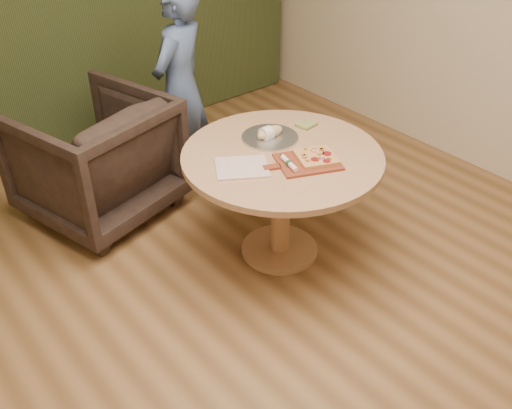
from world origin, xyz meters
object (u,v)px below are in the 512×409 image
Objects in this scene: armchair at (94,153)px; cutlery_roll at (289,163)px; serving_tray at (270,137)px; bread_roll at (269,133)px; flatbread_pizza at (316,157)px; pizza_paddle at (306,162)px; person_standing at (180,88)px; pedestal_table at (282,173)px.

cutlery_roll is at bearing 99.64° from armchair.
bread_roll is (-0.01, 0.00, 0.04)m from serving_tray.
armchair is at bearing 119.35° from flatbread_pizza.
cutlery_roll reaches higher than pizza_paddle.
serving_tray is 1.84× the size of bread_roll.
bread_roll is at bearing 82.56° from cutlery_roll.
bread_roll is (-0.04, 0.38, 0.02)m from flatbread_pizza.
armchair is (-0.78, 1.38, -0.29)m from flatbread_pizza.
pizza_paddle is 0.49× the size of armchair.
cutlery_roll is at bearing -112.22° from bread_roll.
cutlery_roll is at bearing 56.90° from person_standing.
flatbread_pizza reaches higher than cutlery_roll.
person_standing is at bearing 112.34° from pizza_paddle.
pizza_paddle is at bearing -94.34° from bread_roll.
flatbread_pizza reaches higher than serving_tray.
pedestal_table is 0.25m from serving_tray.
bread_roll reaches higher than serving_tray.
serving_tray is at bearing 107.67° from pizza_paddle.
cutlery_roll is 0.37m from serving_tray.
cutlery_roll is (-0.08, -0.15, 0.17)m from pedestal_table.
pizza_paddle is 0.07m from flatbread_pizza.
pedestal_table is 2.58× the size of pizza_paddle.
armchair is (-0.69, 1.19, -0.13)m from pedestal_table.
bread_roll is (0.06, 0.19, 0.18)m from pedestal_table.
serving_tray is at bearing 63.41° from person_standing.
flatbread_pizza is 0.30× the size of armchair.
armchair is at bearing -27.56° from person_standing.
flatbread_pizza is at bearing -64.37° from pedestal_table.
pedestal_table is at bearing -106.56° from bread_roll.
cutlery_roll reaches higher than serving_tray.
bread_roll reaches higher than pizza_paddle.
bread_roll is 1.00m from person_standing.
serving_tray is (0.15, 0.34, -0.02)m from cutlery_roll.
person_standing is at bearing 91.59° from flatbread_pizza.
armchair is at bearing 126.94° from serving_tray.
flatbread_pizza is (0.06, -0.02, 0.02)m from pizza_paddle.
flatbread_pizza is at bearing -84.75° from bread_roll.
armchair is at bearing 119.92° from pedestal_table.
cutlery_roll is 1.50m from armchair.
pedestal_table is 6.19× the size of cutlery_roll.
cutlery_roll is 1.34m from person_standing.
armchair is (-0.60, 1.34, -0.30)m from cutlery_roll.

